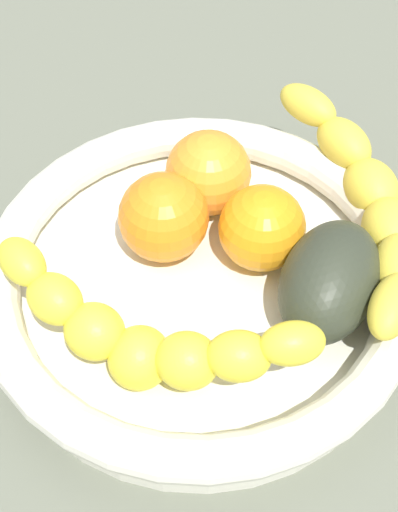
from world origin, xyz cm
name	(u,v)px	position (x,y,z in cm)	size (l,w,h in cm)	color
kitchen_counter	(199,317)	(0.00, 0.00, 1.50)	(120.00, 120.00, 3.00)	#616555
fruit_bowl	(199,282)	(0.00, 0.00, 5.73)	(28.97, 28.97, 5.27)	silver
banana_draped_left	(369,203)	(-8.12, 9.26, 8.71)	(20.46, 13.83, 5.11)	yellow
banana_draped_right	(143,335)	(6.96, -0.93, 8.79)	(6.29, 21.52, 6.14)	yellow
orange_front	(262,228)	(-3.72, 3.09, 8.40)	(5.86, 5.86, 5.86)	orange
orange_mid_left	(164,217)	(-2.25, -3.35, 8.53)	(6.13, 6.13, 6.13)	orange
orange_mid_right	(208,173)	(-7.21, -1.95, 8.51)	(6.09, 6.09, 6.09)	orange
avocado_dark	(330,281)	(-0.91, 8.35, 8.49)	(9.07, 6.04, 6.12)	#2F3527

